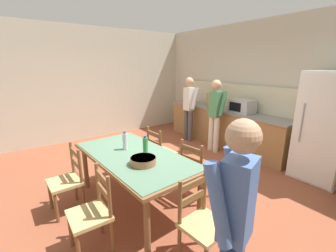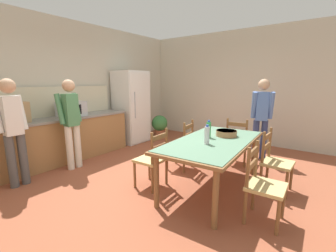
{
  "view_description": "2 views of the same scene",
  "coord_description": "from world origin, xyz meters",
  "views": [
    {
      "loc": [
        2.84,
        -2.05,
        1.96
      ],
      "look_at": [
        0.23,
        -0.17,
        1.07
      ],
      "focal_mm": 24.0,
      "sensor_mm": 36.0,
      "label": 1
    },
    {
      "loc": [
        -2.72,
        -2.11,
        1.61
      ],
      "look_at": [
        -0.22,
        -0.26,
        0.98
      ],
      "focal_mm": 24.0,
      "sensor_mm": 36.0,
      "label": 2
    }
  ],
  "objects": [
    {
      "name": "counter_splashback",
      "position": [
        -0.72,
        2.54,
        1.2
      ],
      "size": [
        3.34,
        0.03,
        0.6
      ],
      "primitive_type": "cube",
      "color": "beige",
      "rests_on": "kitchen_counter"
    },
    {
      "name": "dining_table",
      "position": [
        0.23,
        -0.75,
        0.68
      ],
      "size": [
        2.02,
        1.1,
        0.76
      ],
      "rotation": [
        0.0,
        0.0,
        0.06
      ],
      "color": "brown",
      "rests_on": "ground"
    },
    {
      "name": "chair_side_far_left",
      "position": [
        -0.26,
        0.01,
        0.44
      ],
      "size": [
        0.44,
        0.42,
        0.91
      ],
      "rotation": [
        0.0,
        0.0,
        3.19
      ],
      "color": "brown",
      "rests_on": "ground"
    },
    {
      "name": "person_at_counter",
      "position": [
        -0.55,
        1.69,
        0.92
      ],
      "size": [
        0.41,
        0.28,
        1.64
      ],
      "rotation": [
        0.0,
        0.0,
        1.57
      ],
      "color": "silver",
      "rests_on": "ground"
    },
    {
      "name": "wall_back",
      "position": [
        0.0,
        2.66,
        1.45
      ],
      "size": [
        6.52,
        0.12,
        2.9
      ],
      "primitive_type": "cube",
      "color": "beige",
      "rests_on": "ground"
    },
    {
      "name": "chair_head_end",
      "position": [
        1.5,
        -0.68,
        0.44
      ],
      "size": [
        0.44,
        0.45,
        0.91
      ],
      "rotation": [
        0.0,
        0.0,
        1.66
      ],
      "color": "brown",
      "rests_on": "ground"
    },
    {
      "name": "paper_bag",
      "position": [
        -1.15,
        2.2,
        1.08
      ],
      "size": [
        0.24,
        0.16,
        0.36
      ],
      "primitive_type": "cube",
      "color": "tan",
      "rests_on": "kitchen_counter"
    },
    {
      "name": "refrigerator",
      "position": [
        1.45,
        2.19,
        0.93
      ],
      "size": [
        0.75,
        0.73,
        1.86
      ],
      "color": "white",
      "rests_on": "ground"
    },
    {
      "name": "person_by_table",
      "position": [
        2.06,
        -0.94,
        0.93
      ],
      "size": [
        0.36,
        0.46,
        1.65
      ],
      "rotation": [
        0.0,
        0.0,
        3.47
      ],
      "color": "navy",
      "rests_on": "ground"
    },
    {
      "name": "chair_side_far_right",
      "position": [
        0.63,
        0.06,
        0.44
      ],
      "size": [
        0.47,
        0.46,
        0.91
      ],
      "rotation": [
        0.0,
        0.0,
        3.28
      ],
      "color": "brown",
      "rests_on": "ground"
    },
    {
      "name": "chair_side_near_right",
      "position": [
        0.72,
        -1.51,
        0.44
      ],
      "size": [
        0.43,
        0.41,
        0.91
      ],
      "rotation": [
        0.0,
        0.0,
        -0.02
      ],
      "color": "brown",
      "rests_on": "ground"
    },
    {
      "name": "person_at_sink",
      "position": [
        -1.47,
        1.71,
        0.92
      ],
      "size": [
        0.41,
        0.28,
        1.65
      ],
      "rotation": [
        0.0,
        0.0,
        1.57
      ],
      "color": "#4C4C4C",
      "rests_on": "ground"
    },
    {
      "name": "bottle_near_centre",
      "position": [
        -0.01,
        -0.77,
        0.88
      ],
      "size": [
        0.07,
        0.07,
        0.27
      ],
      "color": "silver",
      "rests_on": "dining_table"
    },
    {
      "name": "microwave",
      "position": [
        -0.23,
        2.21,
        1.05
      ],
      "size": [
        0.5,
        0.39,
        0.3
      ],
      "color": "#B2B7BC",
      "rests_on": "kitchen_counter"
    },
    {
      "name": "ground_plane",
      "position": [
        0.0,
        0.0,
        0.0
      ],
      "size": [
        8.32,
        8.32,
        0.0
      ],
      "primitive_type": "plane",
      "color": "brown"
    },
    {
      "name": "bottle_off_centre",
      "position": [
        0.32,
        -0.62,
        0.88
      ],
      "size": [
        0.07,
        0.07,
        0.27
      ],
      "color": "green",
      "rests_on": "dining_table"
    },
    {
      "name": "wall_left",
      "position": [
        -3.26,
        0.0,
        1.45
      ],
      "size": [
        0.12,
        5.2,
        2.9
      ],
      "primitive_type": "cube",
      "color": "beige",
      "rests_on": "ground"
    },
    {
      "name": "kitchen_counter",
      "position": [
        -0.72,
        2.23,
        0.45
      ],
      "size": [
        3.38,
        0.66,
        0.9
      ],
      "color": "#9E7042",
      "rests_on": "ground"
    },
    {
      "name": "serving_bowl",
      "position": [
        0.58,
        -0.81,
        0.81
      ],
      "size": [
        0.32,
        0.32,
        0.09
      ],
      "color": "#9E6642",
      "rests_on": "dining_table"
    },
    {
      "name": "chair_side_near_left",
      "position": [
        -0.16,
        -1.56,
        0.44
      ],
      "size": [
        0.43,
        0.41,
        0.91
      ],
      "rotation": [
        0.0,
        0.0,
        0.04
      ],
      "color": "brown",
      "rests_on": "ground"
    }
  ]
}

